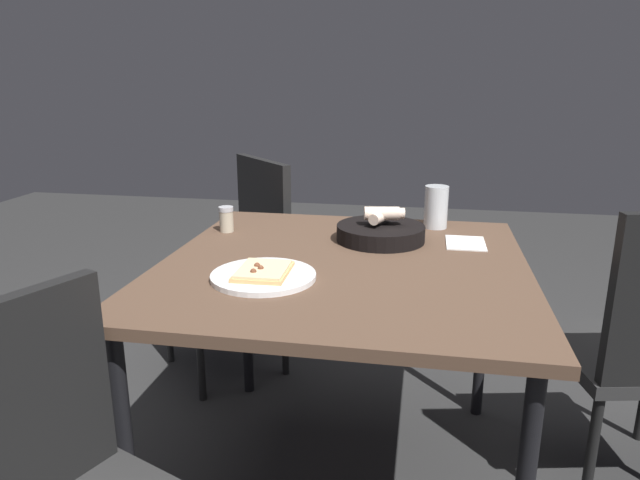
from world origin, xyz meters
The scene contains 8 objects.
ground centered at (0.00, 0.00, 0.00)m, with size 8.00×8.00×0.00m, color #2C2C2C.
dining_table centered at (0.00, 0.00, 0.68)m, with size 1.06×1.02×0.74m.
pizza_plate centered at (-0.18, 0.19, 0.75)m, with size 0.27×0.27×0.04m.
bread_basket centered at (0.23, -0.09, 0.77)m, with size 0.28×0.28×0.11m.
beer_glass centered at (0.43, -0.26, 0.80)m, with size 0.08×0.08×0.15m.
pepper_shaker centered at (0.25, 0.43, 0.78)m, with size 0.05×0.05×0.09m.
napkin centered at (0.24, -0.35, 0.74)m, with size 0.16×0.12×0.00m.
chair_near centered at (0.70, 0.54, 0.51)m, with size 0.62×0.62×0.91m.
Camera 1 is at (-1.54, -0.21, 1.25)m, focal length 32.29 mm.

